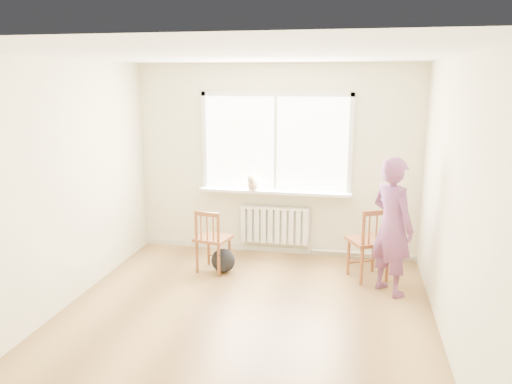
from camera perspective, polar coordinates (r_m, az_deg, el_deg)
The scene contains 13 objects.
floor at distance 5.37m, azimuth -1.74°, elevation -14.72°, with size 4.50×4.50×0.00m, color #A57A43.
ceiling at distance 4.77m, azimuth -1.97°, elevation 15.43°, with size 4.50×4.50×0.00m, color white.
back_wall at distance 7.06m, azimuth 2.29°, elevation 3.57°, with size 4.00×0.01×2.70m, color beige.
window at distance 7.00m, azimuth 2.28°, elevation 6.07°, with size 2.12×0.05×1.42m.
windowsill at distance 7.04m, azimuth 2.12°, elevation 0.06°, with size 2.15×0.22×0.04m, color white.
radiator at distance 7.18m, azimuth 2.11°, elevation -3.73°, with size 1.00×0.12×0.55m.
heating_pipe at distance 7.24m, azimuth 12.02°, elevation -6.87°, with size 0.04×0.04×1.40m, color silver.
baseboard at distance 7.37m, azimuth 2.18°, elevation -6.55°, with size 4.00×0.03×0.08m, color beige.
chair_left at distance 6.54m, azimuth -5.11°, elevation -5.57°, with size 0.49×0.47×0.84m.
chair_right at distance 6.41m, azimuth 12.95°, elevation -5.78°, with size 0.62×0.61×0.94m.
person at distance 5.99m, azimuth 15.29°, elevation -3.81°, with size 0.59×0.39×1.63m, color #C14041.
cat at distance 6.98m, azimuth -0.34°, elevation 0.97°, with size 0.18×0.37×0.25m.
backpack at distance 6.60m, azimuth -3.78°, elevation -7.83°, with size 0.32×0.24×0.32m, color black.
Camera 1 is at (1.09, -4.64, 2.48)m, focal length 35.00 mm.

